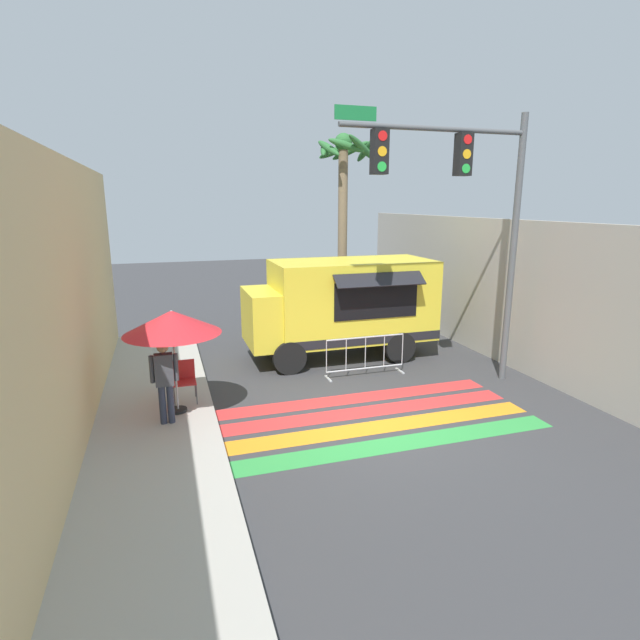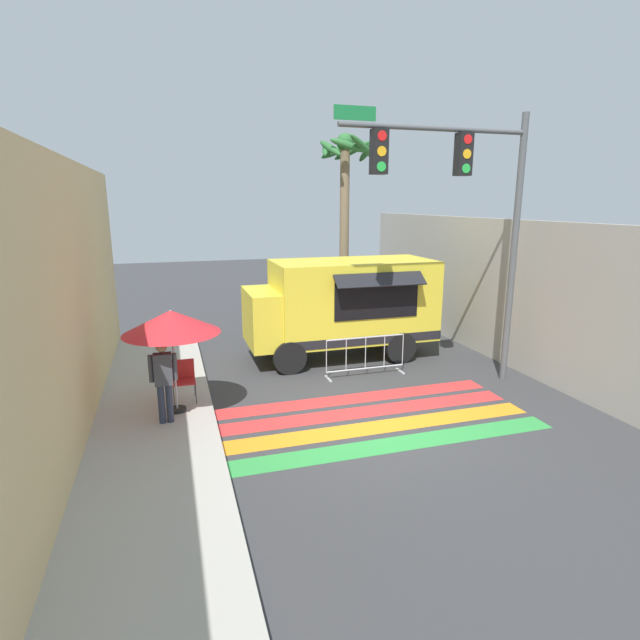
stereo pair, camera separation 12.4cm
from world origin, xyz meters
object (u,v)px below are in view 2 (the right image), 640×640
traffic_signal_pole (464,194)px  patio_umbrella (171,322)px  food_truck (339,304)px  vendor_person (164,377)px  barricade_front (365,356)px  palm_tree (346,190)px  folding_chair (184,377)px

traffic_signal_pole → patio_umbrella: bearing=180.0°
food_truck → patio_umbrella: 5.43m
vendor_person → barricade_front: (4.89, 1.77, -0.57)m
patio_umbrella → palm_tree: 9.40m
barricade_front → patio_umbrella: bearing=-164.8°
food_truck → barricade_front: food_truck is taller
food_truck → vendor_person: 5.89m
food_truck → palm_tree: palm_tree is taller
barricade_front → palm_tree: bearing=75.8°
folding_chair → palm_tree: palm_tree is taller
food_truck → traffic_signal_pole: bearing=-57.3°
traffic_signal_pole → palm_tree: (-0.39, 6.66, 0.24)m
traffic_signal_pole → vendor_person: (-6.65, -0.49, -3.44)m
vendor_person → barricade_front: bearing=17.6°
folding_chair → vendor_person: vendor_person is taller
food_truck → traffic_signal_pole: size_ratio=0.83×
folding_chair → vendor_person: size_ratio=0.53×
patio_umbrella → food_truck: bearing=32.9°
patio_umbrella → palm_tree: palm_tree is taller
barricade_front → palm_tree: size_ratio=0.32×
patio_umbrella → vendor_person: patio_umbrella is taller
food_truck → barricade_front: 1.98m
folding_chair → barricade_front: barricade_front is taller
food_truck → folding_chair: 5.04m
vendor_person → barricade_front: vendor_person is taller
vendor_person → patio_umbrella: bearing=64.6°
folding_chair → barricade_front: (4.51, 0.68, -0.16)m
patio_umbrella → vendor_person: size_ratio=1.29×
patio_umbrella → traffic_signal_pole: bearing=-0.0°
palm_tree → patio_umbrella: bearing=-132.2°
folding_chair → vendor_person: (-0.39, -1.09, 0.41)m
traffic_signal_pole → vendor_person: traffic_signal_pole is taller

